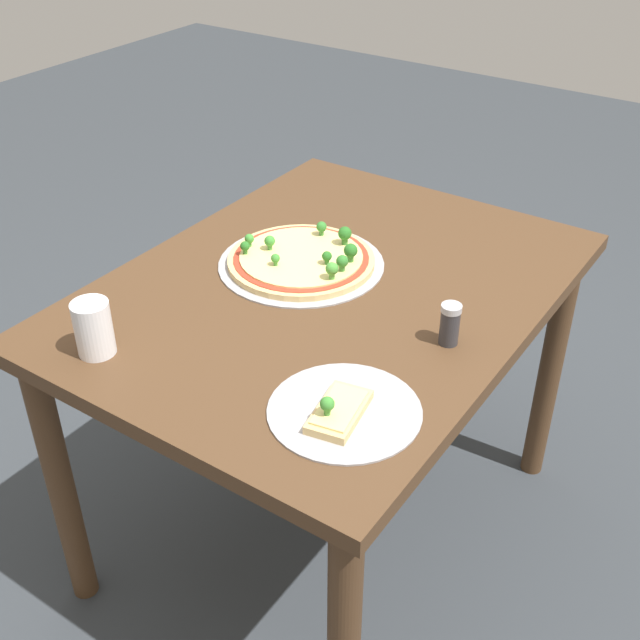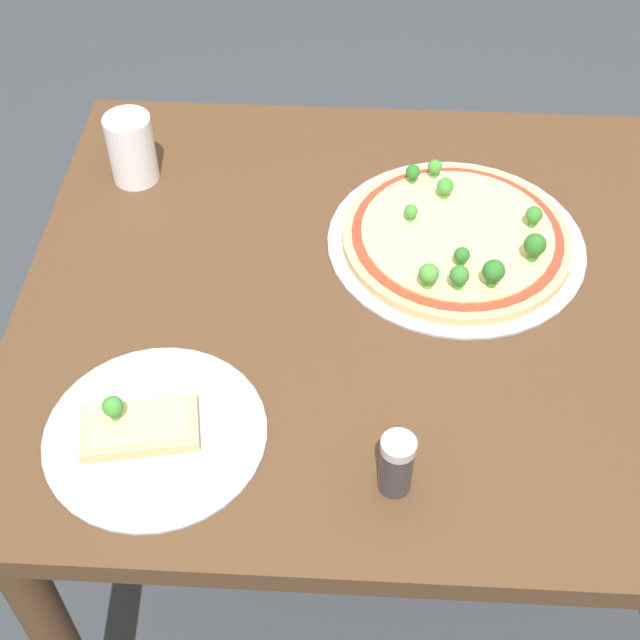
# 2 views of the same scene
# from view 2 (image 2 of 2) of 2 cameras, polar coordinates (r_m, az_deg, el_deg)

# --- Properties ---
(ground_plane) EXTENTS (8.00, 8.00, 0.00)m
(ground_plane) POSITION_cam_2_polar(r_m,az_deg,el_deg) (1.86, 4.96, -14.48)
(ground_plane) COLOR #33383D
(dining_table) EXTENTS (1.15, 0.87, 0.75)m
(dining_table) POSITION_cam_2_polar(r_m,az_deg,el_deg) (1.33, 6.76, -1.24)
(dining_table) COLOR #4C331E
(dining_table) RESTS_ON ground_plane
(pizza_tray_whole) EXTENTS (0.38, 0.38, 0.07)m
(pizza_tray_whole) POSITION_cam_2_polar(r_m,az_deg,el_deg) (1.31, 8.80, 5.21)
(pizza_tray_whole) COLOR #A3A3A8
(pizza_tray_whole) RESTS_ON dining_table
(pizza_tray_slice) EXTENTS (0.27, 0.27, 0.06)m
(pizza_tray_slice) POSITION_cam_2_polar(r_m,az_deg,el_deg) (1.10, -10.95, -6.96)
(pizza_tray_slice) COLOR #A3A3A8
(pizza_tray_slice) RESTS_ON dining_table
(drinking_cup) EXTENTS (0.07, 0.07, 0.11)m
(drinking_cup) POSITION_cam_2_polar(r_m,az_deg,el_deg) (1.42, -11.97, 10.68)
(drinking_cup) COLOR white
(drinking_cup) RESTS_ON dining_table
(condiment_shaker) EXTENTS (0.04, 0.04, 0.09)m
(condiment_shaker) POSITION_cam_2_polar(r_m,az_deg,el_deg) (1.01, 4.92, -9.18)
(condiment_shaker) COLOR #333338
(condiment_shaker) RESTS_ON dining_table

